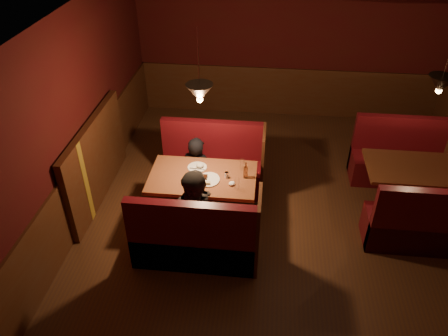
# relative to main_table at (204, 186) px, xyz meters

# --- Properties ---
(room) EXTENTS (6.02, 7.02, 2.92)m
(room) POSITION_rel_main_table_xyz_m (0.93, 0.05, 0.44)
(room) COLOR #56311A
(room) RESTS_ON ground
(main_table) EXTENTS (1.48, 0.90, 1.04)m
(main_table) POSITION_rel_main_table_xyz_m (0.00, 0.00, 0.00)
(main_table) COLOR brown
(main_table) RESTS_ON ground
(main_bench_far) EXTENTS (1.63, 0.58, 1.11)m
(main_bench_far) POSITION_rel_main_table_xyz_m (0.02, 0.84, -0.26)
(main_bench_far) COLOR #500B13
(main_bench_far) RESTS_ON ground
(main_bench_near) EXTENTS (1.63, 0.58, 1.11)m
(main_bench_near) POSITION_rel_main_table_xyz_m (0.02, -0.84, -0.26)
(main_bench_near) COLOR #500B13
(main_bench_near) RESTS_ON ground
(second_table) EXTENTS (1.36, 0.87, 0.77)m
(second_table) POSITION_rel_main_table_xyz_m (2.99, 0.58, -0.04)
(second_table) COLOR brown
(second_table) RESTS_ON ground
(second_bench_far) EXTENTS (1.50, 0.56, 1.07)m
(second_bench_far) POSITION_rel_main_table_xyz_m (3.02, 1.39, -0.27)
(second_bench_far) COLOR #500B13
(second_bench_far) RESTS_ON ground
(second_bench_near) EXTENTS (1.50, 0.56, 1.07)m
(second_bench_near) POSITION_rel_main_table_xyz_m (3.02, -0.23, -0.27)
(second_bench_near) COLOR #500B13
(second_bench_near) RESTS_ON ground
(diner_a) EXTENTS (0.56, 0.43, 1.40)m
(diner_a) POSITION_rel_main_table_xyz_m (-0.20, 0.58, 0.09)
(diner_a) COLOR black
(diner_a) RESTS_ON ground
(diner_b) EXTENTS (0.78, 0.62, 1.58)m
(diner_b) POSITION_rel_main_table_xyz_m (0.00, -0.58, 0.18)
(diner_b) COLOR black
(diner_b) RESTS_ON ground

